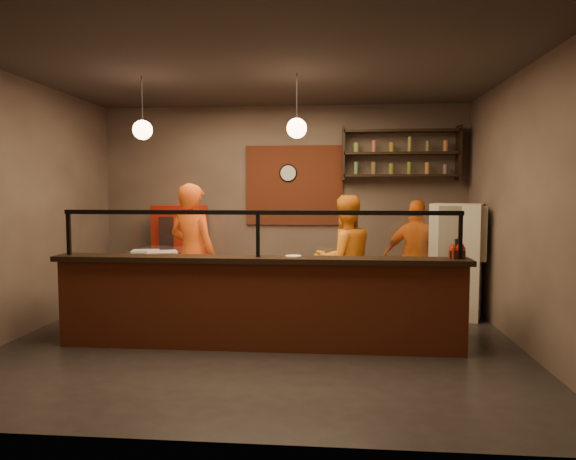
# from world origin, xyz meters

# --- Properties ---
(floor) EXTENTS (6.00, 6.00, 0.00)m
(floor) POSITION_xyz_m (0.00, 0.00, 0.00)
(floor) COLOR black
(floor) RESTS_ON ground
(ceiling) EXTENTS (6.00, 6.00, 0.00)m
(ceiling) POSITION_xyz_m (0.00, 0.00, 3.20)
(ceiling) COLOR #362F2A
(ceiling) RESTS_ON wall_back
(wall_back) EXTENTS (6.00, 0.00, 6.00)m
(wall_back) POSITION_xyz_m (0.00, 2.50, 1.60)
(wall_back) COLOR #6B5A4F
(wall_back) RESTS_ON floor
(wall_left) EXTENTS (0.00, 5.00, 5.00)m
(wall_left) POSITION_xyz_m (-3.00, 0.00, 1.60)
(wall_left) COLOR #6B5A4F
(wall_left) RESTS_ON floor
(wall_right) EXTENTS (0.00, 5.00, 5.00)m
(wall_right) POSITION_xyz_m (3.00, 0.00, 1.60)
(wall_right) COLOR #6B5A4F
(wall_right) RESTS_ON floor
(wall_front) EXTENTS (6.00, 0.00, 6.00)m
(wall_front) POSITION_xyz_m (0.00, -2.50, 1.60)
(wall_front) COLOR #6B5A4F
(wall_front) RESTS_ON floor
(brick_patch) EXTENTS (1.60, 0.04, 1.30)m
(brick_patch) POSITION_xyz_m (0.20, 2.47, 1.90)
(brick_patch) COLOR brown
(brick_patch) RESTS_ON wall_back
(service_counter) EXTENTS (4.60, 0.25, 1.00)m
(service_counter) POSITION_xyz_m (0.00, -0.30, 0.50)
(service_counter) COLOR brown
(service_counter) RESTS_ON floor
(counter_ledge) EXTENTS (4.70, 0.37, 0.06)m
(counter_ledge) POSITION_xyz_m (0.00, -0.30, 1.03)
(counter_ledge) COLOR black
(counter_ledge) RESTS_ON service_counter
(worktop_cabinet) EXTENTS (4.60, 0.75, 0.85)m
(worktop_cabinet) POSITION_xyz_m (0.00, 0.20, 0.42)
(worktop_cabinet) COLOR gray
(worktop_cabinet) RESTS_ON floor
(worktop) EXTENTS (4.60, 0.75, 0.05)m
(worktop) POSITION_xyz_m (0.00, 0.20, 0.88)
(worktop) COLOR silver
(worktop) RESTS_ON worktop_cabinet
(sneeze_guard) EXTENTS (4.50, 0.05, 0.52)m
(sneeze_guard) POSITION_xyz_m (0.00, -0.30, 1.37)
(sneeze_guard) COLOR white
(sneeze_guard) RESTS_ON counter_ledge
(wall_shelving) EXTENTS (1.84, 0.28, 0.85)m
(wall_shelving) POSITION_xyz_m (1.90, 2.32, 2.40)
(wall_shelving) COLOR black
(wall_shelving) RESTS_ON wall_back
(wall_clock) EXTENTS (0.30, 0.04, 0.30)m
(wall_clock) POSITION_xyz_m (0.10, 2.46, 2.10)
(wall_clock) COLOR black
(wall_clock) RESTS_ON wall_back
(pendant_left) EXTENTS (0.24, 0.24, 0.77)m
(pendant_left) POSITION_xyz_m (-1.50, 0.20, 2.55)
(pendant_left) COLOR black
(pendant_left) RESTS_ON ceiling
(pendant_right) EXTENTS (0.24, 0.24, 0.77)m
(pendant_right) POSITION_xyz_m (0.40, 0.20, 2.55)
(pendant_right) COLOR black
(pendant_right) RESTS_ON ceiling
(cook_left) EXTENTS (0.81, 0.67, 1.91)m
(cook_left) POSITION_xyz_m (-1.06, 0.80, 0.95)
(cook_left) COLOR #CA4913
(cook_left) RESTS_ON floor
(cook_mid) EXTENTS (1.03, 0.92, 1.75)m
(cook_mid) POSITION_xyz_m (1.00, 0.89, 0.87)
(cook_mid) COLOR orange
(cook_mid) RESTS_ON floor
(cook_right) EXTENTS (1.06, 0.66, 1.68)m
(cook_right) POSITION_xyz_m (2.05, 1.46, 0.84)
(cook_right) COLOR #D86114
(cook_right) RESTS_ON floor
(fridge) EXTENTS (0.85, 0.83, 1.63)m
(fridge) POSITION_xyz_m (2.60, 1.47, 0.81)
(fridge) COLOR beige
(fridge) RESTS_ON floor
(red_cooler) EXTENTS (0.83, 0.80, 1.58)m
(red_cooler) POSITION_xyz_m (-1.65, 2.15, 0.79)
(red_cooler) COLOR #B51B0C
(red_cooler) RESTS_ON floor
(pizza_dough) EXTENTS (0.73, 0.73, 0.01)m
(pizza_dough) POSITION_xyz_m (0.15, 0.21, 0.91)
(pizza_dough) COLOR beige
(pizza_dough) RESTS_ON worktop
(prep_tub_a) EXTENTS (0.39, 0.36, 0.16)m
(prep_tub_a) POSITION_xyz_m (-1.26, 0.18, 0.98)
(prep_tub_a) COLOR silver
(prep_tub_a) RESTS_ON worktop
(prep_tub_b) EXTENTS (0.37, 0.32, 0.16)m
(prep_tub_b) POSITION_xyz_m (-1.51, 0.25, 0.98)
(prep_tub_b) COLOR silver
(prep_tub_b) RESTS_ON worktop
(prep_tub_c) EXTENTS (0.41, 0.36, 0.17)m
(prep_tub_c) POSITION_xyz_m (-1.22, 0.01, 0.98)
(prep_tub_c) COLOR silver
(prep_tub_c) RESTS_ON worktop
(rolling_pin) EXTENTS (0.36, 0.09, 0.06)m
(rolling_pin) POSITION_xyz_m (-1.41, 0.23, 0.93)
(rolling_pin) COLOR yellow
(rolling_pin) RESTS_ON worktop
(condiment_caddy) EXTENTS (0.18, 0.14, 0.09)m
(condiment_caddy) POSITION_xyz_m (2.20, -0.25, 1.11)
(condiment_caddy) COLOR black
(condiment_caddy) RESTS_ON counter_ledge
(pepper_mill) EXTENTS (0.06, 0.06, 0.21)m
(pepper_mill) POSITION_xyz_m (2.20, -0.23, 1.17)
(pepper_mill) COLOR black
(pepper_mill) RESTS_ON counter_ledge
(small_plate) EXTENTS (0.20, 0.20, 0.01)m
(small_plate) POSITION_xyz_m (0.40, -0.25, 1.07)
(small_plate) COLOR white
(small_plate) RESTS_ON counter_ledge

